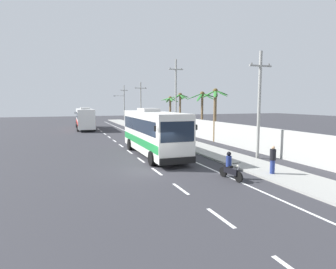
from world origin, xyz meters
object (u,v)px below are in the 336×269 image
object	(u,v)px
pedestrian_midwalk	(273,159)
utility_pole_mid	(176,96)
pedestrian_near_kerb	(169,129)
utility_pole_nearest	(259,103)
coach_bus_far_lane	(85,118)
motorcycle_trailing	(230,168)
pedestrian_far_walk	(180,132)
utility_pole_far	(141,103)
palm_third	(180,103)
utility_pole_distant	(124,102)
coach_bus_foreground	(153,131)
motorcycle_beside_bus	(151,135)
palm_fourth	(202,104)
palm_nearest	(215,105)
palm_second	(170,106)

from	to	relation	value
pedestrian_midwalk	utility_pole_mid	bearing A→B (deg)	-72.06
pedestrian_near_kerb	utility_pole_nearest	size ratio (longest dim) A/B	0.21
coach_bus_far_lane	utility_pole_mid	xyz separation A→B (m)	(10.78, -13.57, 3.34)
pedestrian_near_kerb	motorcycle_trailing	bearing A→B (deg)	55.49
coach_bus_far_lane	motorcycle_trailing	xyz separation A→B (m)	(5.47, -35.13, -1.25)
pedestrian_far_walk	utility_pole_mid	world-z (taller)	utility_pole_mid
motorcycle_trailing	utility_pole_far	bearing A→B (deg)	82.56
coach_bus_far_lane	pedestrian_near_kerb	xyz separation A→B (m)	(9.39, -14.76, -0.86)
palm_third	utility_pole_distant	bearing A→B (deg)	92.52
pedestrian_far_walk	motorcycle_trailing	bearing A→B (deg)	-81.91
pedestrian_far_walk	utility_pole_mid	bearing A→B (deg)	94.12
coach_bus_foreground	motorcycle_trailing	world-z (taller)	coach_bus_foreground
coach_bus_foreground	motorcycle_beside_bus	distance (m)	9.00
pedestrian_near_kerb	utility_pole_mid	bearing A→B (deg)	-162.97
pedestrian_near_kerb	palm_fourth	world-z (taller)	palm_fourth
pedestrian_near_kerb	palm_nearest	bearing A→B (deg)	95.05
coach_bus_foreground	utility_pole_nearest	world-z (taller)	utility_pole_nearest
palm_third	motorcycle_beside_bus	bearing A→B (deg)	-135.82
motorcycle_beside_bus	palm_third	distance (m)	9.39
motorcycle_beside_bus	palm_nearest	size ratio (longest dim) A/B	0.33
pedestrian_midwalk	coach_bus_foreground	bearing A→B (deg)	-38.09
utility_pole_nearest	utility_pole_far	size ratio (longest dim) A/B	1.01
pedestrian_near_kerb	pedestrian_far_walk	xyz separation A→B (m)	(-0.27, -4.30, -0.03)
utility_pole_mid	utility_pole_distant	world-z (taller)	utility_pole_mid
pedestrian_midwalk	utility_pole_mid	distance (m)	22.33
pedestrian_near_kerb	utility_pole_mid	size ratio (longest dim) A/B	0.17
motorcycle_trailing	palm_fourth	bearing A→B (deg)	67.55
coach_bus_far_lane	utility_pole_nearest	world-z (taller)	utility_pole_nearest
utility_pole_distant	palm_nearest	bearing A→B (deg)	-87.36
coach_bus_far_lane	palm_third	xyz separation A→B (m)	(12.17, -11.74, 2.42)
pedestrian_midwalk	pedestrian_far_walk	bearing A→B (deg)	-68.47
palm_second	palm_fourth	world-z (taller)	palm_fourth
palm_third	palm_second	bearing A→B (deg)	89.66
motorcycle_beside_bus	palm_second	bearing A→B (deg)	58.13
palm_fourth	pedestrian_midwalk	bearing A→B (deg)	-104.26
palm_fourth	coach_bus_foreground	bearing A→B (deg)	-135.31
palm_second	pedestrian_midwalk	bearing A→B (deg)	-98.05
utility_pole_far	palm_second	world-z (taller)	utility_pole_far
pedestrian_midwalk	utility_pole_distant	bearing A→B (deg)	-68.07
utility_pole_distant	palm_second	distance (m)	28.21
pedestrian_far_walk	palm_third	size ratio (longest dim) A/B	0.29
palm_third	motorcycle_trailing	bearing A→B (deg)	-105.97
coach_bus_foreground	pedestrian_far_walk	bearing A→B (deg)	52.65
pedestrian_far_walk	palm_second	distance (m)	12.06
utility_pole_far	utility_pole_mid	bearing A→B (deg)	-89.08
palm_third	coach_bus_foreground	bearing A→B (deg)	-120.48
utility_pole_nearest	coach_bus_far_lane	bearing A→B (deg)	109.66
palm_nearest	palm_third	size ratio (longest dim) A/B	1.04
palm_fourth	pedestrian_far_walk	bearing A→B (deg)	-152.41
pedestrian_near_kerb	pedestrian_far_walk	size ratio (longest dim) A/B	1.03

